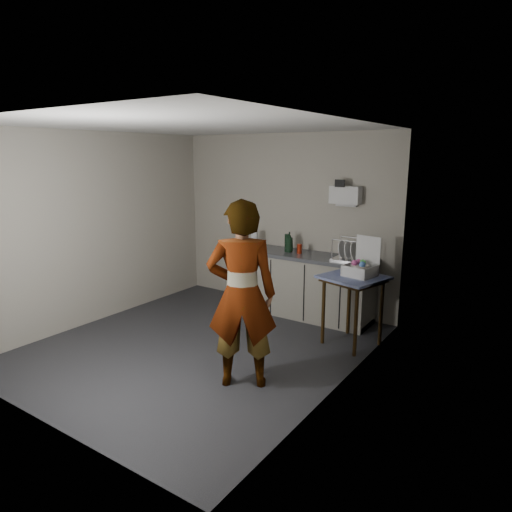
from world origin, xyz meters
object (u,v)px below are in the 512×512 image
Objects in this scene: dish_rack at (349,255)px; soap_bottle at (289,242)px; soda_can at (299,249)px; bakery_box at (361,267)px; kitchen_counter at (297,285)px; side_table at (353,285)px; standing_man at (242,295)px; dark_bottle at (287,243)px; paper_towel at (254,239)px.

soap_bottle is at bearing 178.83° from dish_rack.
soap_bottle is 0.92m from dish_rack.
bakery_box reaches higher than soda_can.
kitchen_counter is 2.59× the size of side_table.
standing_man is 2.28m from dark_bottle.
dish_rack reaches higher than paper_towel.
soap_bottle reaches higher than paper_towel.
kitchen_counter is at bearing 0.04° from dark_bottle.
paper_towel is 0.61× the size of dish_rack.
soda_can is at bearing -15.69° from kitchen_counter.
paper_towel is (-0.77, -0.00, 0.06)m from soda_can.
dish_rack is at bearing -129.32° from standing_man.
standing_man is (0.56, -2.16, 0.52)m from kitchen_counter.
soap_bottle is 1.39m from bakery_box.
kitchen_counter is 4.85× the size of bakery_box.
standing_man is 2.26m from soap_bottle.
paper_towel is (-1.30, 2.14, 0.09)m from standing_man.
soda_can is 1.24m from bakery_box.
dark_bottle is at bearing 177.57° from soda_can.
side_table is at bearing -17.86° from paper_towel.
paper_towel is at bearing -179.64° from soda_can.
kitchen_counter is 0.64m from dark_bottle.
paper_towel reaches higher than side_table.
bakery_box reaches higher than side_table.
kitchen_counter is at bearing 165.15° from bakery_box.
standing_man reaches higher than kitchen_counter.
dish_rack is (0.79, -0.03, 0.55)m from kitchen_counter.
side_table is at bearing -29.23° from soda_can.
kitchen_counter is 1.38m from bakery_box.
side_table is (1.10, -0.61, 0.33)m from kitchen_counter.
soda_can is 0.77m from paper_towel.
standing_man reaches higher than side_table.
dark_bottle is 1.00× the size of paper_towel.
bakery_box is (1.89, -0.52, -0.06)m from paper_towel.
dark_bottle reaches higher than kitchen_counter.
side_table is at bearing -142.37° from standing_man.
soda_can is 0.22m from dark_bottle.
standing_man is at bearing -71.08° from dark_bottle.
kitchen_counter is 7.63× the size of soap_bottle.
bakery_box reaches higher than kitchen_counter.
bakery_box is (0.59, 1.63, 0.03)m from standing_man.
side_table is 3.35× the size of paper_towel.
soda_can is 0.51× the size of dark_bottle.
paper_towel is at bearing -178.61° from dark_bottle.
dark_bottle is 0.56m from paper_towel.
dark_bottle is at bearing 170.31° from side_table.
soap_bottle is 0.05m from dark_bottle.
side_table is at bearing -25.82° from soap_bottle.
dish_rack is at bearing 135.89° from bakery_box.
kitchen_counter is 8.66× the size of dark_bottle.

